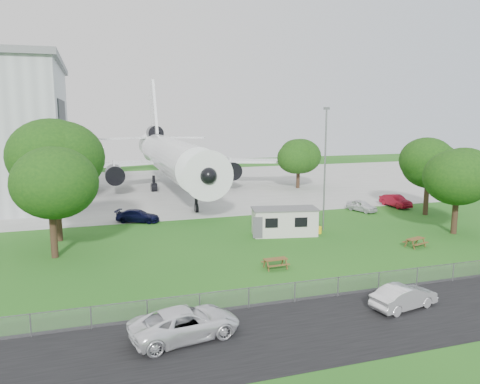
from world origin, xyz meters
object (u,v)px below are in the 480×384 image
object	(u,v)px
car_centre_sedan	(404,297)
picnic_east	(415,247)
airliner	(171,155)
site_cabin	(285,221)
picnic_west	(275,268)

from	to	relation	value
car_centre_sedan	picnic_east	bearing A→B (deg)	-52.43
airliner	site_cabin	world-z (taller)	airliner
picnic_west	car_centre_sedan	distance (m)	10.24
site_cabin	car_centre_sedan	size ratio (longest dim) A/B	1.60
picnic_west	site_cabin	bearing A→B (deg)	61.19
site_cabin	car_centre_sedan	distance (m)	18.08
site_cabin	picnic_east	size ratio (longest dim) A/B	3.86
picnic_west	picnic_east	distance (m)	13.92
airliner	car_centre_sedan	xyz separation A→B (m)	(5.82, -48.19, -4.56)
site_cabin	picnic_east	distance (m)	11.88
site_cabin	picnic_east	bearing A→B (deg)	-38.22
airliner	picnic_east	xyz separation A→B (m)	(15.09, -37.43, -5.27)
airliner	picnic_west	xyz separation A→B (m)	(1.27, -39.05, -5.27)
picnic_west	car_centre_sedan	world-z (taller)	car_centre_sedan
airliner	site_cabin	xyz separation A→B (m)	(5.82, -30.13, -3.96)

